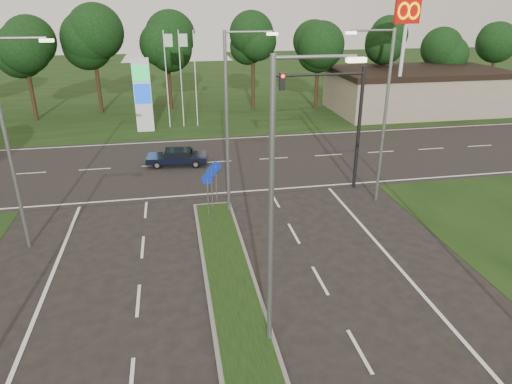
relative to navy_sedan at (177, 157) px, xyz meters
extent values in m
cube|color=black|center=(1.62, 31.11, -0.58)|extent=(160.00, 50.00, 0.02)
cube|color=black|center=(1.62, 0.11, -0.58)|extent=(160.00, 12.00, 0.02)
cube|color=gray|center=(23.62, 12.11, 1.42)|extent=(16.00, 9.00, 4.00)
cylinder|color=gray|center=(2.42, -17.89, 3.92)|extent=(0.16, 0.16, 9.00)
cylinder|color=gray|center=(3.52, -17.89, 8.32)|extent=(2.20, 0.10, 0.10)
cube|color=#FFF2CC|center=(4.62, -17.89, 8.22)|extent=(0.50, 0.22, 0.12)
cylinder|color=gray|center=(2.42, -7.89, 3.92)|extent=(0.16, 0.16, 9.00)
cylinder|color=gray|center=(3.52, -7.89, 8.32)|extent=(2.20, 0.10, 0.10)
cube|color=#FFF2CC|center=(4.62, -7.89, 8.22)|extent=(0.50, 0.22, 0.12)
cylinder|color=gray|center=(-6.88, -9.89, 3.92)|extent=(0.16, 0.16, 9.00)
cylinder|color=gray|center=(-5.78, -9.89, 8.32)|extent=(2.20, 0.10, 0.10)
cube|color=#FFF2CC|center=(-4.68, -9.89, 8.22)|extent=(0.50, 0.22, 0.12)
cylinder|color=gray|center=(10.62, -7.89, 3.92)|extent=(0.16, 0.16, 9.00)
cylinder|color=gray|center=(9.52, -7.89, 8.32)|extent=(2.20, 0.10, 0.10)
cube|color=#FFF2CC|center=(8.42, -7.89, 8.22)|extent=(0.50, 0.22, 0.12)
cylinder|color=black|center=(10.12, -5.89, 2.92)|extent=(0.20, 0.20, 7.00)
cylinder|color=black|center=(7.62, -5.89, 6.02)|extent=(5.00, 0.14, 0.14)
cube|color=black|center=(5.62, -5.89, 5.72)|extent=(0.28, 0.28, 0.90)
sphere|color=#FF190C|center=(5.62, -6.07, 6.02)|extent=(0.20, 0.20, 0.20)
cylinder|color=gray|center=(1.32, -8.39, 0.52)|extent=(0.06, 0.06, 2.20)
cylinder|color=#0C26A5|center=(1.32, -8.39, 1.52)|extent=(0.56, 0.04, 0.56)
cylinder|color=gray|center=(1.62, -7.39, 0.52)|extent=(0.06, 0.06, 2.20)
cylinder|color=#0C26A5|center=(1.62, -7.39, 1.52)|extent=(0.56, 0.04, 0.56)
cylinder|color=gray|center=(1.92, -6.69, 0.52)|extent=(0.06, 0.06, 2.20)
cylinder|color=#0C26A5|center=(1.92, -6.69, 1.52)|extent=(0.56, 0.04, 0.56)
cube|color=silver|center=(-2.38, 9.11, 2.42)|extent=(1.40, 0.30, 6.00)
cube|color=#0CA53F|center=(-2.38, 8.93, 4.22)|extent=(1.30, 0.08, 1.20)
cube|color=#0C3FBF|center=(-2.38, 8.93, 2.62)|extent=(1.30, 0.08, 1.60)
cylinder|color=silver|center=(-0.38, 10.11, 3.42)|extent=(0.08, 0.08, 8.00)
cube|color=#B2D8B2|center=(-0.03, 10.11, 6.62)|extent=(0.70, 0.02, 1.00)
cylinder|color=silver|center=(0.82, 10.11, 3.42)|extent=(0.08, 0.08, 8.00)
cube|color=#B2D8B2|center=(1.17, 10.11, 6.62)|extent=(0.70, 0.02, 1.00)
cylinder|color=silver|center=(2.02, 10.11, 3.42)|extent=(0.08, 0.08, 8.00)
cube|color=#B2D8B2|center=(2.37, 10.11, 6.62)|extent=(0.70, 0.02, 1.00)
cylinder|color=silver|center=(19.62, 8.11, 4.42)|extent=(0.30, 0.30, 10.00)
cube|color=#BF0C07|center=(19.62, 8.11, 8.82)|extent=(2.20, 0.35, 2.00)
torus|color=#FFC600|center=(19.17, 7.89, 8.82)|extent=(1.06, 0.16, 1.06)
torus|color=#FFC600|center=(20.07, 7.89, 8.82)|extent=(1.06, 0.16, 1.06)
cylinder|color=black|center=(1.62, 16.11, 1.62)|extent=(0.36, 0.36, 4.40)
sphere|color=black|center=(1.62, 16.11, 5.92)|extent=(6.00, 6.00, 6.00)
sphere|color=black|center=(1.92, 15.91, 6.92)|extent=(4.80, 4.80, 4.80)
cube|color=black|center=(-0.02, 0.00, -0.09)|extent=(4.07, 2.02, 0.40)
cube|color=black|center=(0.06, -0.01, 0.29)|extent=(1.86, 1.54, 0.37)
cube|color=black|center=(0.06, -0.01, 0.48)|extent=(1.54, 1.43, 0.04)
cylinder|color=black|center=(-1.35, -0.58, -0.30)|extent=(0.57, 0.24, 0.55)
cylinder|color=black|center=(-1.19, 0.86, -0.30)|extent=(0.57, 0.24, 0.55)
cylinder|color=black|center=(1.15, -0.85, -0.30)|extent=(0.57, 0.24, 0.55)
cylinder|color=black|center=(1.31, 0.58, -0.30)|extent=(0.57, 0.24, 0.55)
camera|label=1|loc=(-0.17, -29.38, 9.65)|focal=32.00mm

